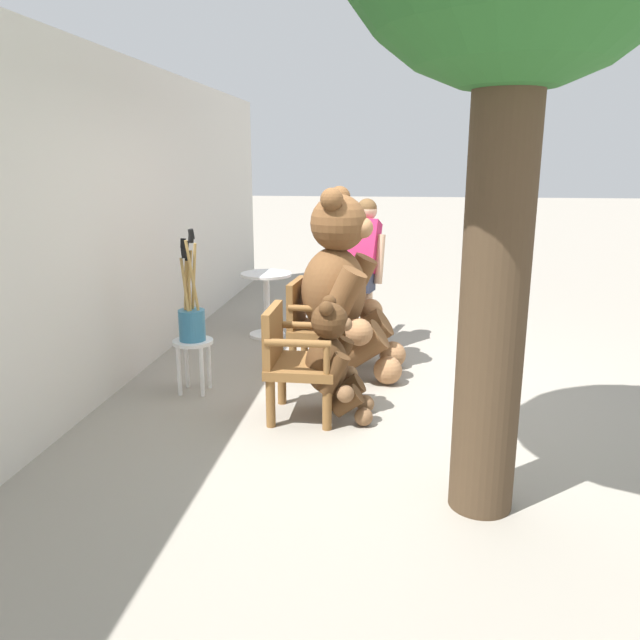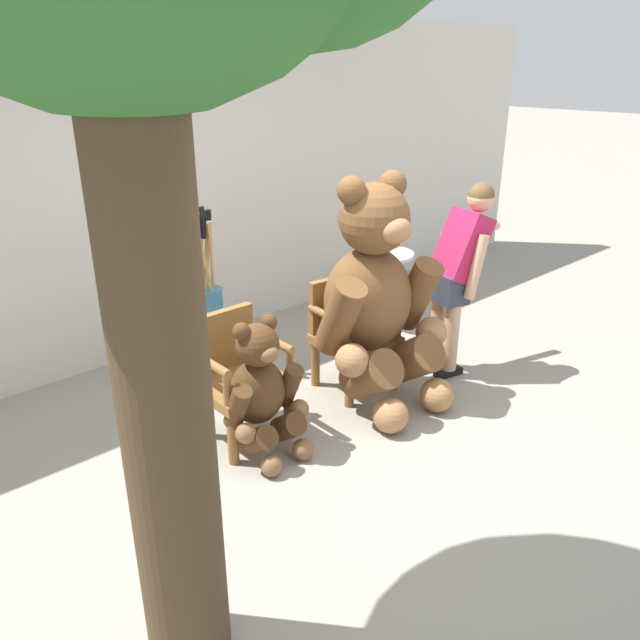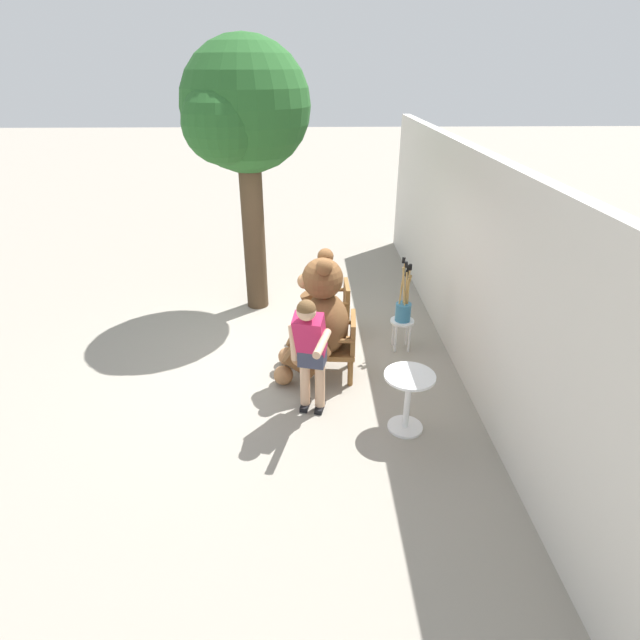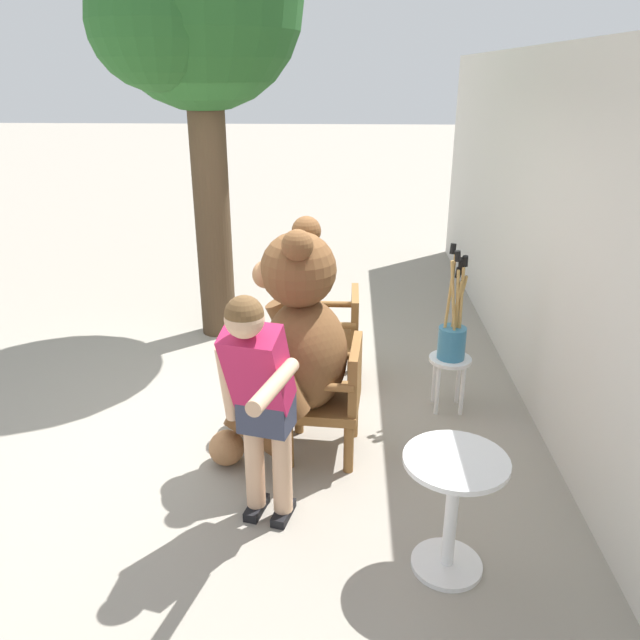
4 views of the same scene
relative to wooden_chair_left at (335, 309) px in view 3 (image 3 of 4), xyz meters
name	(u,v)px [view 3 (image 3 of 4)]	position (x,y,z in m)	size (l,w,h in m)	color
ground_plane	(287,354)	(0.54, -0.71, -0.46)	(60.00, 60.00, 0.00)	gray
back_wall	(466,261)	(0.54, 1.69, 0.94)	(10.00, 0.16, 2.80)	beige
wooden_chair_left	(335,309)	(0.00, 0.00, 0.00)	(0.56, 0.52, 0.86)	brown
wooden_chair_right	(339,345)	(1.08, 0.00, 0.00)	(0.60, 0.56, 0.86)	brown
teddy_bear_large	(318,319)	(1.07, -0.27, 0.37)	(1.02, 1.00, 1.70)	brown
teddy_bear_small	(315,309)	(0.00, -0.29, 0.00)	(0.56, 0.53, 0.94)	#4C3019
person_visitor	(310,346)	(1.90, -0.38, 0.46)	(0.82, 0.48, 1.55)	black
white_stool	(402,327)	(0.40, 0.94, -0.11)	(0.34, 0.34, 0.46)	white
brush_bucket	(404,307)	(0.40, 0.94, 0.21)	(0.22, 0.22, 0.94)	teal
round_side_table	(408,396)	(2.20, 0.69, -0.01)	(0.56, 0.56, 0.72)	white
patio_tree	(242,114)	(-1.07, -1.31, 2.61)	(1.97, 1.88, 4.12)	#473523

